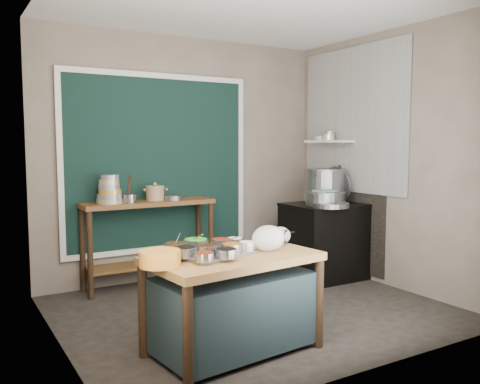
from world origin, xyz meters
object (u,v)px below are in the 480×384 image
yellow_basin (160,258)px  ceramic_crock (155,194)px  stock_pot (325,186)px  steamer (325,198)px  prep_table (233,304)px  stove_block (326,242)px  utensil_cup (129,198)px  back_counter (149,244)px  condiment_tray (212,254)px  saucepan (273,237)px

yellow_basin → ceramic_crock: size_ratio=1.31×
stock_pot → steamer: (-0.19, -0.22, -0.12)m
prep_table → stove_block: bearing=27.0°
utensil_cup → back_counter: bearing=13.4°
condiment_tray → utensil_cup: utensil_cup is taller
utensil_cup → ceramic_crock: ceramic_crock is taller
back_counter → condiment_tray: back_counter is taller
stove_block → ceramic_crock: bearing=158.3°
stove_block → steamer: bearing=-136.6°
ceramic_crock → steamer: size_ratio=0.45×
yellow_basin → steamer: steamer is taller
back_counter → steamer: steamer is taller
stove_block → ceramic_crock: ceramic_crock is taller
utensil_cup → steamer: size_ratio=0.32×
stock_pot → steamer: size_ratio=1.07×
stove_block → steamer: (-0.12, -0.11, 0.53)m
prep_table → back_counter: (0.10, 2.03, 0.10)m
utensil_cup → stove_block: bearing=-17.6°
prep_table → back_counter: 2.03m
condiment_tray → saucepan: 0.63m
yellow_basin → ceramic_crock: 2.24m
stove_block → yellow_basin: size_ratio=3.20×
prep_table → stock_pot: size_ratio=2.46×
prep_table → ceramic_crock: bearing=79.0°
ceramic_crock → steamer: 1.90m
saucepan → utensil_cup: (-0.60, 1.82, 0.18)m
back_counter → utensil_cup: utensil_cup is taller
utensil_cup → stock_pot: stock_pot is taller
back_counter → condiment_tray: 2.01m
back_counter → utensil_cup: bearing=-166.6°
back_counter → stove_block: (1.90, -0.73, -0.05)m
condiment_tray → saucepan: (0.62, 0.11, 0.05)m
condiment_tray → utensil_cup: size_ratio=3.58×
stove_block → yellow_basin: 2.96m
yellow_basin → prep_table: bearing=5.6°
yellow_basin → saucepan: bearing=11.5°
utensil_cup → prep_table: bearing=-86.2°
stove_block → utensil_cup: (-2.13, 0.68, 0.57)m
saucepan → ceramic_crock: (-0.30, 1.87, 0.21)m
yellow_basin → steamer: bearing=26.7°
stove_block → back_counter: bearing=159.0°
prep_table → condiment_tray: (-0.14, 0.05, 0.39)m
ceramic_crock → steamer: (1.70, -0.84, -0.07)m
stove_block → ceramic_crock: 2.05m
back_counter → saucepan: size_ratio=6.27×
stove_block → condiment_tray: bearing=-149.8°
steamer → saucepan: bearing=-143.8°
condiment_tray → ceramic_crock: ceramic_crock is taller
stove_block → saucepan: 1.94m
back_counter → steamer: size_ratio=3.05×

